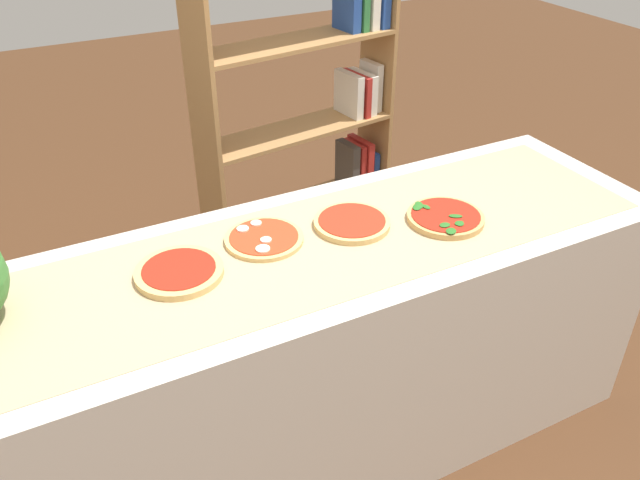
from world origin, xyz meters
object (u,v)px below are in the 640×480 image
Objects in this scene: pizza_mozzarella_1 at (264,238)px; bookshelf at (321,130)px; pizza_plain_2 at (352,223)px; pizza_plain_0 at (179,272)px; pizza_spinach_3 at (445,217)px.

bookshelf reaches higher than pizza_mozzarella_1.
pizza_plain_2 is at bearing -9.11° from pizza_mozzarella_1.
bookshelf is at bearing 68.16° from pizza_plain_2.
pizza_plain_0 reaches higher than pizza_mozzarella_1.
pizza_spinach_3 reaches higher than pizza_plain_0.
bookshelf is (0.39, 0.98, -0.13)m from pizza_plain_2.
bookshelf is at bearing 53.92° from pizza_mozzarella_1.
pizza_mozzarella_1 is 0.15× the size of bookshelf.
pizza_spinach_3 is at bearing -15.45° from pizza_mozzarella_1.
pizza_plain_0 is at bearing 173.22° from pizza_spinach_3.
pizza_plain_2 is at bearing 158.55° from pizza_spinach_3.
pizza_mozzarella_1 is 0.98× the size of pizza_spinach_3.
pizza_mozzarella_1 is (0.29, 0.06, -0.00)m from pizza_plain_0.
pizza_plain_2 is 0.15× the size of bookshelf.
pizza_spinach_3 is at bearing -6.78° from pizza_plain_0.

